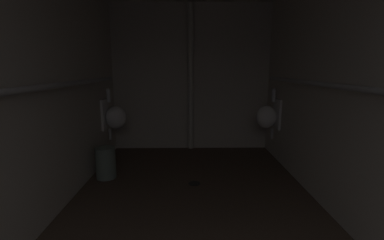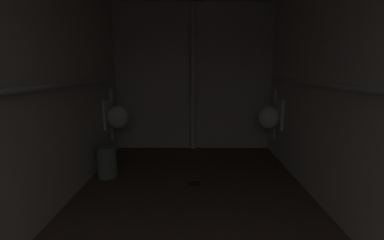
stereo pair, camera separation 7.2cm
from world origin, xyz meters
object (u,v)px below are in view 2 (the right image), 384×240
Objects in this scene: standpipe_back_wall at (193,79)px; floor_drain at (195,183)px; urinal_left_mid at (117,116)px; urinal_right_mid at (270,117)px; waste_bin at (107,162)px.

standpipe_back_wall reaches higher than floor_drain.
urinal_left_mid is at bearing 142.34° from floor_drain.
urinal_left_mid and urinal_right_mid have the same top height.
waste_bin reaches higher than floor_drain.
urinal_right_mid is 1.93× the size of waste_bin.
floor_drain is at bearing -140.97° from urinal_right_mid.
waste_bin is (-1.10, 0.20, 0.19)m from floor_drain.
urinal_right_mid is (2.27, 0.01, 0.00)m from urinal_left_mid.
waste_bin is at bearing -85.51° from urinal_left_mid.
waste_bin is (-2.21, -0.70, -0.45)m from urinal_right_mid.
urinal_left_mid is 1.60m from floor_drain.
standpipe_back_wall is 1.81m from floor_drain.
waste_bin is (0.05, -0.69, -0.45)m from urinal_left_mid.
standpipe_back_wall reaches higher than waste_bin.
urinal_right_mid is at bearing -22.27° from standpipe_back_wall.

